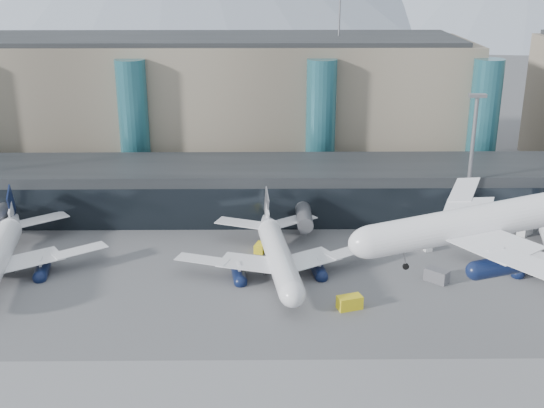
{
  "coord_description": "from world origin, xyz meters",
  "views": [
    {
      "loc": [
        -6.95,
        -69.04,
        47.85
      ],
      "look_at": [
        -5.89,
        32.0,
        11.22
      ],
      "focal_mm": 45.0,
      "sensor_mm": 36.0,
      "label": 1
    }
  ],
  "objects_px": {
    "jet_parked_mid": "(276,244)",
    "veh_d": "(525,230)",
    "veh_c": "(437,275)",
    "veh_h": "(350,302)",
    "veh_b": "(260,248)",
    "lightmast_mid": "(471,156)",
    "hero_jet": "(502,211)",
    "veh_g": "(426,246)"
  },
  "relations": [
    {
      "from": "veh_g",
      "to": "veh_b",
      "type": "bearing_deg",
      "value": -104.02
    },
    {
      "from": "veh_d",
      "to": "hero_jet",
      "type": "bearing_deg",
      "value": -157.42
    },
    {
      "from": "veh_c",
      "to": "veh_d",
      "type": "distance_m",
      "value": 28.1
    },
    {
      "from": "veh_g",
      "to": "veh_d",
      "type": "bearing_deg",
      "value": 93.75
    },
    {
      "from": "hero_jet",
      "to": "veh_g",
      "type": "bearing_deg",
      "value": 83.98
    },
    {
      "from": "lightmast_mid",
      "to": "veh_g",
      "type": "height_order",
      "value": "lightmast_mid"
    },
    {
      "from": "veh_b",
      "to": "veh_h",
      "type": "xyz_separation_m",
      "value": [
        13.01,
        -20.33,
        0.22
      ]
    },
    {
      "from": "veh_c",
      "to": "veh_h",
      "type": "distance_m",
      "value": 17.07
    },
    {
      "from": "veh_c",
      "to": "veh_g",
      "type": "distance_m",
      "value": 12.29
    },
    {
      "from": "jet_parked_mid",
      "to": "veh_c",
      "type": "height_order",
      "value": "jet_parked_mid"
    },
    {
      "from": "jet_parked_mid",
      "to": "veh_d",
      "type": "xyz_separation_m",
      "value": [
        45.82,
        13.61,
        -3.32
      ]
    },
    {
      "from": "jet_parked_mid",
      "to": "veh_c",
      "type": "xyz_separation_m",
      "value": [
        25.07,
        -5.34,
        -3.19
      ]
    },
    {
      "from": "veh_b",
      "to": "veh_g",
      "type": "xyz_separation_m",
      "value": [
        28.83,
        0.57,
        -0.13
      ]
    },
    {
      "from": "veh_b",
      "to": "veh_h",
      "type": "bearing_deg",
      "value": -130.02
    },
    {
      "from": "jet_parked_mid",
      "to": "veh_g",
      "type": "bearing_deg",
      "value": -82.62
    },
    {
      "from": "hero_jet",
      "to": "veh_h",
      "type": "xyz_separation_m",
      "value": [
        -12.81,
        20.63,
        -21.77
      ]
    },
    {
      "from": "veh_g",
      "to": "veh_h",
      "type": "distance_m",
      "value": 26.22
    },
    {
      "from": "hero_jet",
      "to": "veh_c",
      "type": "height_order",
      "value": "hero_jet"
    },
    {
      "from": "veh_c",
      "to": "veh_g",
      "type": "bearing_deg",
      "value": 127.13
    },
    {
      "from": "hero_jet",
      "to": "veh_h",
      "type": "relative_size",
      "value": 8.96
    },
    {
      "from": "veh_b",
      "to": "veh_g",
      "type": "relative_size",
      "value": 1.22
    },
    {
      "from": "hero_jet",
      "to": "veh_g",
      "type": "relative_size",
      "value": 14.62
    },
    {
      "from": "veh_c",
      "to": "jet_parked_mid",
      "type": "bearing_deg",
      "value": -149.61
    },
    {
      "from": "jet_parked_mid",
      "to": "veh_g",
      "type": "relative_size",
      "value": 15.72
    },
    {
      "from": "veh_b",
      "to": "veh_c",
      "type": "bearing_deg",
      "value": -95.44
    },
    {
      "from": "lightmast_mid",
      "to": "veh_d",
      "type": "xyz_separation_m",
      "value": [
        10.64,
        -2.0,
        -13.54
      ]
    },
    {
      "from": "jet_parked_mid",
      "to": "veh_d",
      "type": "relative_size",
      "value": 11.11
    },
    {
      "from": "lightmast_mid",
      "to": "veh_d",
      "type": "relative_size",
      "value": 8.3
    },
    {
      "from": "lightmast_mid",
      "to": "veh_d",
      "type": "height_order",
      "value": "lightmast_mid"
    },
    {
      "from": "hero_jet",
      "to": "veh_d",
      "type": "distance_m",
      "value": 57.61
    },
    {
      "from": "lightmast_mid",
      "to": "veh_c",
      "type": "bearing_deg",
      "value": -115.77
    },
    {
      "from": "hero_jet",
      "to": "jet_parked_mid",
      "type": "relative_size",
      "value": 0.93
    },
    {
      "from": "veh_b",
      "to": "veh_c",
      "type": "height_order",
      "value": "veh_c"
    },
    {
      "from": "lightmast_mid",
      "to": "hero_jet",
      "type": "height_order",
      "value": "hero_jet"
    },
    {
      "from": "veh_b",
      "to": "veh_d",
      "type": "height_order",
      "value": "veh_d"
    },
    {
      "from": "veh_b",
      "to": "veh_d",
      "type": "distance_m",
      "value": 49.0
    },
    {
      "from": "veh_b",
      "to": "veh_c",
      "type": "distance_m",
      "value": 30.06
    },
    {
      "from": "jet_parked_mid",
      "to": "veh_h",
      "type": "distance_m",
      "value": 17.73
    },
    {
      "from": "veh_c",
      "to": "veh_b",
      "type": "bearing_deg",
      "value": -160.41
    },
    {
      "from": "veh_d",
      "to": "lightmast_mid",
      "type": "bearing_deg",
      "value": 127.07
    },
    {
      "from": "veh_b",
      "to": "veh_d",
      "type": "bearing_deg",
      "value": -64.07
    },
    {
      "from": "lightmast_mid",
      "to": "jet_parked_mid",
      "type": "relative_size",
      "value": 0.75
    }
  ]
}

